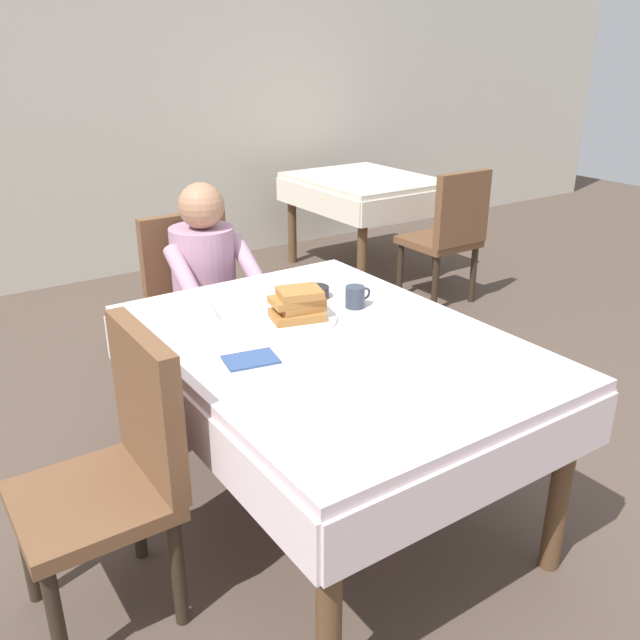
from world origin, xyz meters
TOP-DOWN VIEW (x-y plane):
  - ground_plane at (0.00, 0.00)m, footprint 14.00×14.00m
  - back_wall at (0.00, 3.40)m, footprint 12.00×0.16m
  - dining_table_main at (0.00, 0.00)m, footprint 1.12×1.52m
  - chair_diner at (0.01, 1.17)m, footprint 0.44×0.45m
  - diner_person at (0.01, 1.01)m, footprint 0.40×0.43m
  - chair_left_side at (-0.77, 0.00)m, footprint 0.45×0.44m
  - plate_breakfast at (-0.00, 0.20)m, footprint 0.28×0.28m
  - breakfast_stack at (-0.01, 0.19)m, footprint 0.22×0.18m
  - cup_coffee at (0.26, 0.19)m, footprint 0.11×0.08m
  - bowl_butter at (0.19, 0.37)m, footprint 0.11×0.11m
  - syrup_pitcher at (-0.27, 0.39)m, footprint 0.08×0.08m
  - fork_left_of_plate at (-0.19, 0.18)m, footprint 0.03×0.18m
  - knife_right_of_plate at (0.19, 0.18)m, footprint 0.02×0.20m
  - spoon_near_edge at (-0.01, -0.14)m, footprint 0.15×0.03m
  - napkin_folded at (-0.31, -0.00)m, footprint 0.19×0.15m
  - background_table_far at (1.98, 2.36)m, footprint 0.92×1.12m
  - background_chair_empty at (1.98, 1.41)m, footprint 0.44×0.45m

SIDE VIEW (x-z plane):
  - ground_plane at x=0.00m, z-range 0.00..0.00m
  - chair_diner at x=0.01m, z-range 0.06..0.99m
  - chair_left_side at x=-0.77m, z-range 0.06..0.99m
  - background_chair_empty at x=1.98m, z-range 0.06..0.99m
  - background_table_far at x=1.98m, z-range 0.25..0.99m
  - dining_table_main at x=0.00m, z-range 0.28..1.02m
  - diner_person at x=0.01m, z-range 0.11..1.23m
  - fork_left_of_plate at x=-0.19m, z-range 0.74..0.74m
  - knife_right_of_plate at x=0.19m, z-range 0.74..0.74m
  - spoon_near_edge at x=-0.01m, z-range 0.74..0.74m
  - napkin_folded at x=-0.31m, z-range 0.74..0.75m
  - plate_breakfast at x=0.00m, z-range 0.74..0.76m
  - bowl_butter at x=0.19m, z-range 0.74..0.78m
  - syrup_pitcher at x=-0.27m, z-range 0.74..0.81m
  - cup_coffee at x=0.26m, z-range 0.74..0.83m
  - breakfast_stack at x=-0.01m, z-range 0.75..0.86m
  - back_wall at x=0.00m, z-range 0.00..3.20m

